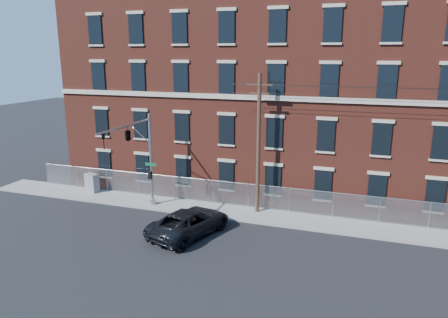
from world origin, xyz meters
name	(u,v)px	position (x,y,z in m)	size (l,w,h in m)	color
ground	(204,240)	(0.00, 0.00, 0.00)	(140.00, 140.00, 0.00)	black
sidewalk	(404,233)	(12.00, 5.00, 0.06)	(65.00, 3.00, 0.12)	gray
mill_building	(407,95)	(12.00, 13.93, 8.15)	(55.30, 14.32, 16.30)	maroon
chain_link_fence	(404,212)	(12.00, 6.30, 1.06)	(59.06, 0.06, 1.85)	#A5A8AD
traffic_signal_mast	(134,143)	(-6.00, 2.18, 5.39)	(0.90, 6.75, 7.00)	#9EA0A5
utility_pole_near	(258,142)	(2.00, 5.60, 5.34)	(1.80, 0.28, 10.00)	#432E21
pickup_truck	(190,222)	(-1.19, 0.50, 0.84)	(2.78, 6.04, 1.68)	black
utility_cabinet	(92,183)	(-12.25, 5.58, 0.89)	(1.23, 0.61, 1.54)	slate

